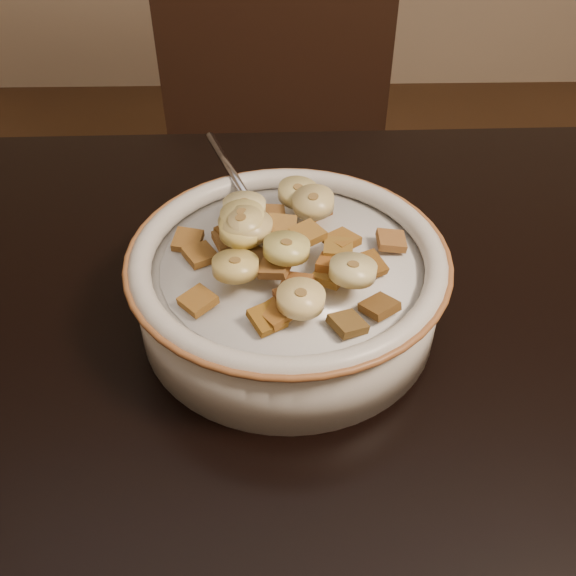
{
  "coord_description": "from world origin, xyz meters",
  "views": [
    {
      "loc": [
        -0.06,
        -0.2,
        1.1
      ],
      "look_at": [
        -0.05,
        0.15,
        0.78
      ],
      "focal_mm": 40.0,
      "sensor_mm": 36.0,
      "label": 1
    }
  ],
  "objects_px": {
    "cereal_bowl": "(288,292)",
    "table": "(382,514)",
    "chair": "(277,175)",
    "spoon": "(268,232)"
  },
  "relations": [
    {
      "from": "cereal_bowl",
      "to": "table",
      "type": "bearing_deg",
      "value": -70.71
    },
    {
      "from": "chair",
      "to": "spoon",
      "type": "distance_m",
      "value": 0.67
    },
    {
      "from": "table",
      "to": "cereal_bowl",
      "type": "bearing_deg",
      "value": 108.49
    },
    {
      "from": "cereal_bowl",
      "to": "spoon",
      "type": "xyz_separation_m",
      "value": [
        -0.01,
        0.03,
        0.03
      ]
    },
    {
      "from": "cereal_bowl",
      "to": "chair",
      "type": "bearing_deg",
      "value": 90.38
    },
    {
      "from": "table",
      "to": "cereal_bowl",
      "type": "xyz_separation_m",
      "value": [
        -0.05,
        0.15,
        0.05
      ]
    },
    {
      "from": "cereal_bowl",
      "to": "spoon",
      "type": "relative_size",
      "value": 4.17
    },
    {
      "from": "chair",
      "to": "cereal_bowl",
      "type": "bearing_deg",
      "value": -90.13
    },
    {
      "from": "cereal_bowl",
      "to": "spoon",
      "type": "bearing_deg",
      "value": 113.6
    },
    {
      "from": "cereal_bowl",
      "to": "spoon",
      "type": "height_order",
      "value": "spoon"
    }
  ]
}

